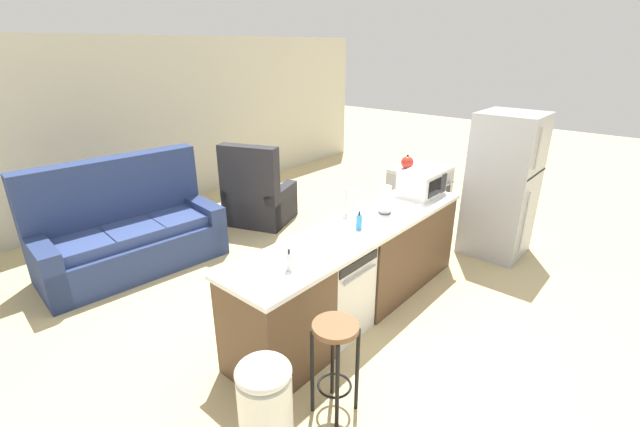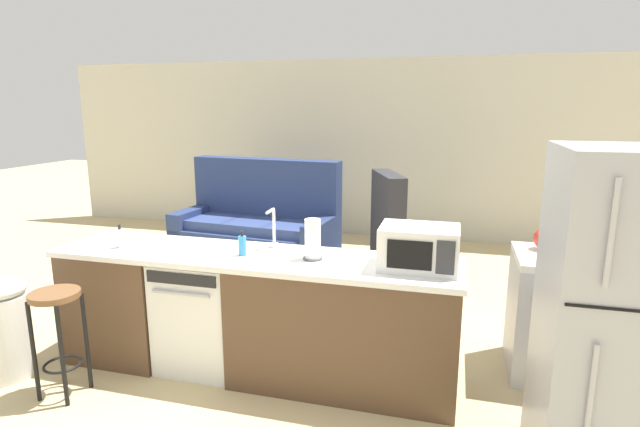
% 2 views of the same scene
% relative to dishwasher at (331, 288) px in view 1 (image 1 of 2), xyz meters
% --- Properties ---
extents(ground_plane, '(24.00, 24.00, 0.00)m').
position_rel_dishwasher_xyz_m(ground_plane, '(0.25, 0.00, -0.42)').
color(ground_plane, tan).
extents(wall_back, '(10.00, 0.06, 2.60)m').
position_rel_dishwasher_xyz_m(wall_back, '(0.55, 4.20, 0.88)').
color(wall_back, beige).
rests_on(wall_back, ground_plane).
extents(kitchen_counter, '(2.94, 0.66, 0.90)m').
position_rel_dishwasher_xyz_m(kitchen_counter, '(0.49, 0.00, -0.00)').
color(kitchen_counter, brown).
rests_on(kitchen_counter, ground_plane).
extents(dishwasher, '(0.58, 0.61, 0.84)m').
position_rel_dishwasher_xyz_m(dishwasher, '(0.00, 0.00, 0.00)').
color(dishwasher, white).
rests_on(dishwasher, ground_plane).
extents(stove_range, '(0.76, 0.68, 0.90)m').
position_rel_dishwasher_xyz_m(stove_range, '(2.60, 0.55, 0.03)').
color(stove_range, '#B7B7BC').
rests_on(stove_range, ground_plane).
extents(refrigerator, '(0.72, 0.73, 1.75)m').
position_rel_dishwasher_xyz_m(refrigerator, '(2.60, -0.55, 0.46)').
color(refrigerator, '#A8AAB2').
rests_on(refrigerator, ground_plane).
extents(microwave, '(0.50, 0.37, 0.28)m').
position_rel_dishwasher_xyz_m(microwave, '(1.57, -0.00, 0.62)').
color(microwave, white).
rests_on(microwave, kitchen_counter).
extents(sink_faucet, '(0.07, 0.18, 0.30)m').
position_rel_dishwasher_xyz_m(sink_faucet, '(0.49, 0.21, 0.61)').
color(sink_faucet, silver).
rests_on(sink_faucet, kitchen_counter).
extents(paper_towel_roll, '(0.14, 0.14, 0.28)m').
position_rel_dishwasher_xyz_m(paper_towel_roll, '(0.85, 0.01, 0.62)').
color(paper_towel_roll, '#4C4C51').
rests_on(paper_towel_roll, kitchen_counter).
extents(soap_bottle, '(0.06, 0.06, 0.18)m').
position_rel_dishwasher_xyz_m(soap_bottle, '(0.35, -0.03, 0.55)').
color(soap_bottle, '#338CCC').
rests_on(soap_bottle, kitchen_counter).
extents(dish_soap_bottle, '(0.06, 0.06, 0.18)m').
position_rel_dishwasher_xyz_m(dish_soap_bottle, '(-0.61, -0.09, 0.55)').
color(dish_soap_bottle, silver).
rests_on(dish_soap_bottle, kitchen_counter).
extents(kettle, '(0.21, 0.17, 0.19)m').
position_rel_dishwasher_xyz_m(kettle, '(2.43, 0.68, 0.56)').
color(kettle, red).
rests_on(kettle, stove_range).
extents(bar_stool, '(0.32, 0.32, 0.74)m').
position_rel_dishwasher_xyz_m(bar_stool, '(-0.73, -0.64, 0.11)').
color(bar_stool, brown).
rests_on(bar_stool, ground_plane).
extents(trash_bin, '(0.35, 0.35, 0.74)m').
position_rel_dishwasher_xyz_m(trash_bin, '(-1.30, -0.54, -0.04)').
color(trash_bin, white).
rests_on(trash_bin, ground_plane).
extents(couch, '(2.08, 1.09, 1.27)m').
position_rel_dishwasher_xyz_m(couch, '(-0.61, 2.61, -0.03)').
color(couch, navy).
rests_on(couch, ground_plane).
extents(armchair, '(1.05, 1.08, 1.20)m').
position_rel_dishwasher_xyz_m(armchair, '(1.24, 2.42, -0.07)').
color(armchair, '#2D2D33').
rests_on(armchair, ground_plane).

